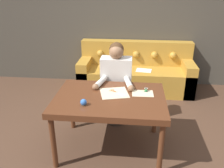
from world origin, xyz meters
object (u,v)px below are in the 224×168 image
(person, at_px, (116,85))
(scissors, at_px, (115,92))
(pin_cushion, at_px, (84,102))
(dining_table, at_px, (110,102))
(couch, at_px, (135,73))
(thread_spool, at_px, (146,90))

(person, relative_size, scissors, 5.60)
(pin_cushion, bearing_deg, scissors, 50.49)
(scissors, bearing_deg, dining_table, -108.80)
(dining_table, xyz_separation_m, pin_cushion, (-0.26, -0.23, 0.10))
(scissors, bearing_deg, pin_cushion, -129.51)
(person, xyz_separation_m, pin_cushion, (-0.28, -0.83, 0.14))
(couch, xyz_separation_m, scissors, (-0.25, -1.71, 0.40))
(scissors, bearing_deg, couch, 81.67)
(dining_table, distance_m, person, 0.60)
(person, bearing_deg, thread_spool, -46.70)
(couch, xyz_separation_m, person, (-0.27, -1.25, 0.29))
(dining_table, height_order, scissors, scissors)
(dining_table, distance_m, pin_cushion, 0.36)
(dining_table, xyz_separation_m, couch, (0.30, 1.84, -0.33))
(couch, distance_m, pin_cushion, 2.19)
(couch, xyz_separation_m, thread_spool, (0.12, -1.67, 0.42))
(thread_spool, height_order, pin_cushion, pin_cushion)
(scissors, relative_size, pin_cushion, 3.03)
(dining_table, bearing_deg, thread_spool, 22.99)
(thread_spool, relative_size, pin_cushion, 0.63)
(couch, height_order, scissors, couch)
(thread_spool, bearing_deg, pin_cushion, -148.67)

